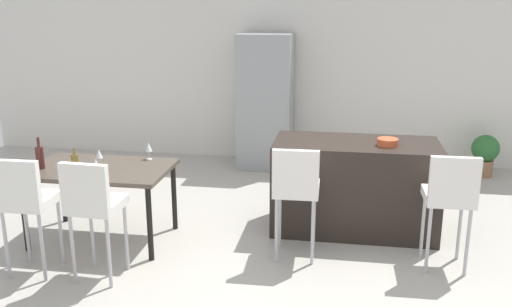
{
  "coord_description": "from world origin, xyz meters",
  "views": [
    {
      "loc": [
        0.41,
        -4.67,
        2.28
      ],
      "look_at": [
        -0.42,
        0.35,
        0.85
      ],
      "focal_mm": 38.69,
      "sensor_mm": 36.0,
      "label": 1
    }
  ],
  "objects_px": {
    "fruit_bowl": "(388,142)",
    "bar_chair_left": "(296,186)",
    "dining_chair_far": "(93,202)",
    "wine_bottle_inner": "(75,165)",
    "wine_bottle_far": "(40,157)",
    "bar_chair_middle": "(450,194)",
    "refrigerator": "(266,101)",
    "dining_table": "(100,174)",
    "potted_plant": "(485,153)",
    "dining_chair_near": "(25,197)",
    "kitchen_island": "(354,186)",
    "wine_glass_right": "(99,154)",
    "wine_glass_middle": "(96,164)",
    "wine_glass_left": "(149,147)"
  },
  "relations": [
    {
      "from": "wine_bottle_inner",
      "to": "wine_glass_middle",
      "type": "height_order",
      "value": "wine_bottle_inner"
    },
    {
      "from": "bar_chair_middle",
      "to": "wine_glass_middle",
      "type": "xyz_separation_m",
      "value": [
        -3.06,
        -0.2,
        0.17
      ]
    },
    {
      "from": "bar_chair_middle",
      "to": "wine_glass_right",
      "type": "relative_size",
      "value": 6.03
    },
    {
      "from": "dining_table",
      "to": "bar_chair_left",
      "type": "bearing_deg",
      "value": -3.43
    },
    {
      "from": "bar_chair_left",
      "to": "dining_table",
      "type": "height_order",
      "value": "bar_chair_left"
    },
    {
      "from": "dining_chair_far",
      "to": "bar_chair_middle",
      "type": "bearing_deg",
      "value": 13.01
    },
    {
      "from": "kitchen_island",
      "to": "bar_chair_middle",
      "type": "bearing_deg",
      "value": -44.57
    },
    {
      "from": "wine_glass_right",
      "to": "wine_bottle_far",
      "type": "bearing_deg",
      "value": -163.57
    },
    {
      "from": "dining_chair_far",
      "to": "fruit_bowl",
      "type": "distance_m",
      "value": 2.76
    },
    {
      "from": "wine_bottle_inner",
      "to": "potted_plant",
      "type": "xyz_separation_m",
      "value": [
        4.22,
        3.02,
        -0.52
      ]
    },
    {
      "from": "dining_table",
      "to": "potted_plant",
      "type": "xyz_separation_m",
      "value": [
        4.13,
        2.72,
        -0.35
      ]
    },
    {
      "from": "refrigerator",
      "to": "dining_chair_far",
      "type": "bearing_deg",
      "value": -104.3
    },
    {
      "from": "dining_chair_far",
      "to": "potted_plant",
      "type": "distance_m",
      "value": 5.21
    },
    {
      "from": "bar_chair_left",
      "to": "wine_glass_right",
      "type": "xyz_separation_m",
      "value": [
        -1.89,
        0.13,
        0.17
      ]
    },
    {
      "from": "bar_chair_left",
      "to": "dining_chair_far",
      "type": "xyz_separation_m",
      "value": [
        -1.59,
        -0.67,
        0.0
      ]
    },
    {
      "from": "bar_chair_left",
      "to": "potted_plant",
      "type": "xyz_separation_m",
      "value": [
        2.25,
        2.83,
        -0.38
      ]
    },
    {
      "from": "dining_chair_far",
      "to": "fruit_bowl",
      "type": "xyz_separation_m",
      "value": [
        2.4,
        1.34,
        0.26
      ]
    },
    {
      "from": "wine_glass_right",
      "to": "wine_bottle_inner",
      "type": "bearing_deg",
      "value": -104.66
    },
    {
      "from": "wine_glass_middle",
      "to": "wine_glass_right",
      "type": "bearing_deg",
      "value": 110.73
    },
    {
      "from": "bar_chair_middle",
      "to": "refrigerator",
      "type": "bearing_deg",
      "value": 124.98
    },
    {
      "from": "bar_chair_middle",
      "to": "wine_glass_left",
      "type": "xyz_separation_m",
      "value": [
        -2.81,
        0.44,
        0.17
      ]
    },
    {
      "from": "dining_chair_far",
      "to": "wine_glass_right",
      "type": "relative_size",
      "value": 6.03
    },
    {
      "from": "bar_chair_middle",
      "to": "potted_plant",
      "type": "distance_m",
      "value": 3.01
    },
    {
      "from": "wine_bottle_inner",
      "to": "potted_plant",
      "type": "distance_m",
      "value": 5.21
    },
    {
      "from": "dining_chair_far",
      "to": "kitchen_island",
      "type": "bearing_deg",
      "value": 34.16
    },
    {
      "from": "wine_bottle_far",
      "to": "wine_glass_middle",
      "type": "relative_size",
      "value": 1.74
    },
    {
      "from": "wine_bottle_inner",
      "to": "wine_glass_left",
      "type": "height_order",
      "value": "wine_bottle_inner"
    },
    {
      "from": "dining_table",
      "to": "wine_glass_right",
      "type": "distance_m",
      "value": 0.2
    },
    {
      "from": "refrigerator",
      "to": "wine_bottle_far",
      "type": "bearing_deg",
      "value": -120.9
    },
    {
      "from": "wine_glass_right",
      "to": "dining_chair_near",
      "type": "bearing_deg",
      "value": -110.15
    },
    {
      "from": "dining_chair_far",
      "to": "refrigerator",
      "type": "bearing_deg",
      "value": 75.7
    },
    {
      "from": "dining_table",
      "to": "wine_bottle_inner",
      "type": "xyz_separation_m",
      "value": [
        -0.09,
        -0.29,
        0.18
      ]
    },
    {
      "from": "bar_chair_middle",
      "to": "wine_glass_right",
      "type": "xyz_separation_m",
      "value": [
        -3.19,
        0.13,
        0.17
      ]
    },
    {
      "from": "wine_bottle_far",
      "to": "fruit_bowl",
      "type": "xyz_separation_m",
      "value": [
        3.22,
        0.69,
        0.1
      ]
    },
    {
      "from": "dining_chair_far",
      "to": "wine_glass_right",
      "type": "height_order",
      "value": "dining_chair_far"
    },
    {
      "from": "dining_table",
      "to": "wine_glass_middle",
      "type": "xyz_separation_m",
      "value": [
        0.12,
        -0.31,
        0.19
      ]
    },
    {
      "from": "wine_bottle_far",
      "to": "wine_glass_left",
      "type": "distance_m",
      "value": 1.01
    },
    {
      "from": "kitchen_island",
      "to": "wine_bottle_far",
      "type": "relative_size",
      "value": 5.34
    },
    {
      "from": "refrigerator",
      "to": "potted_plant",
      "type": "distance_m",
      "value": 3.0
    },
    {
      "from": "wine_glass_right",
      "to": "refrigerator",
      "type": "bearing_deg",
      "value": 66.18
    },
    {
      "from": "fruit_bowl",
      "to": "bar_chair_left",
      "type": "bearing_deg",
      "value": -140.49
    },
    {
      "from": "bar_chair_left",
      "to": "wine_glass_right",
      "type": "height_order",
      "value": "bar_chair_left"
    },
    {
      "from": "dining_chair_near",
      "to": "refrigerator",
      "type": "distance_m",
      "value": 3.82
    },
    {
      "from": "kitchen_island",
      "to": "dining_table",
      "type": "bearing_deg",
      "value": -164.84
    },
    {
      "from": "dining_chair_far",
      "to": "refrigerator",
      "type": "xyz_separation_m",
      "value": [
        0.9,
        3.51,
        0.22
      ]
    },
    {
      "from": "wine_bottle_inner",
      "to": "refrigerator",
      "type": "bearing_deg",
      "value": 67.08
    },
    {
      "from": "dining_chair_near",
      "to": "fruit_bowl",
      "type": "xyz_separation_m",
      "value": [
        3.0,
        1.34,
        0.26
      ]
    },
    {
      "from": "wine_bottle_inner",
      "to": "wine_bottle_far",
      "type": "relative_size",
      "value": 0.87
    },
    {
      "from": "bar_chair_left",
      "to": "wine_glass_left",
      "type": "relative_size",
      "value": 6.03
    },
    {
      "from": "bar_chair_left",
      "to": "wine_glass_right",
      "type": "relative_size",
      "value": 6.03
    }
  ]
}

